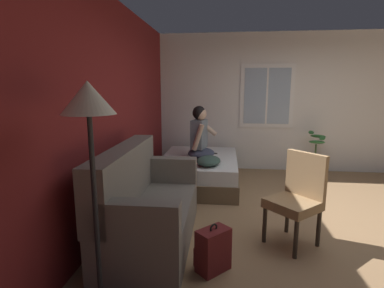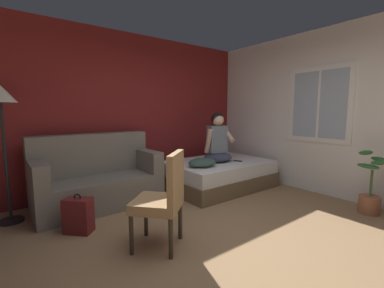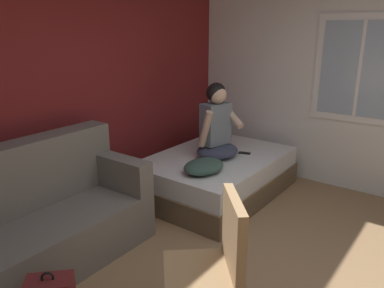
{
  "view_description": "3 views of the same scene",
  "coord_description": "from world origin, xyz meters",
  "px_view_note": "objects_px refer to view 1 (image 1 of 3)",
  "views": [
    {
      "loc": [
        -3.57,
        1.18,
        1.66
      ],
      "look_at": [
        0.72,
        1.68,
        0.84
      ],
      "focal_mm": 28.0,
      "sensor_mm": 36.0,
      "label": 1
    },
    {
      "loc": [
        -1.73,
        -1.72,
        1.38
      ],
      "look_at": [
        0.66,
        1.43,
        0.87
      ],
      "focal_mm": 24.0,
      "sensor_mm": 36.0,
      "label": 2
    },
    {
      "loc": [
        -2.13,
        -0.69,
        1.95
      ],
      "look_at": [
        0.66,
        1.43,
        0.85
      ],
      "focal_mm": 35.0,
      "sensor_mm": 36.0,
      "label": 3
    }
  ],
  "objects_px": {
    "floor_lamp": "(90,122)",
    "couch": "(146,207)",
    "backpack": "(213,250)",
    "cell_phone": "(213,154)",
    "bed": "(199,171)",
    "potted_plant": "(315,160)",
    "side_chair": "(297,195)",
    "throw_pillow": "(209,161)",
    "person_seated": "(200,137)"
  },
  "relations": [
    {
      "from": "floor_lamp",
      "to": "couch",
      "type": "bearing_deg",
      "value": -3.54
    },
    {
      "from": "backpack",
      "to": "cell_phone",
      "type": "relative_size",
      "value": 3.18
    },
    {
      "from": "bed",
      "to": "potted_plant",
      "type": "xyz_separation_m",
      "value": [
        0.79,
        -2.15,
        0.07
      ]
    },
    {
      "from": "bed",
      "to": "cell_phone",
      "type": "relative_size",
      "value": 12.86
    },
    {
      "from": "bed",
      "to": "couch",
      "type": "xyz_separation_m",
      "value": [
        -2.04,
        0.39,
        0.16
      ]
    },
    {
      "from": "side_chair",
      "to": "backpack",
      "type": "xyz_separation_m",
      "value": [
        -0.61,
        0.86,
        -0.34
      ]
    },
    {
      "from": "couch",
      "to": "throw_pillow",
      "type": "height_order",
      "value": "couch"
    },
    {
      "from": "throw_pillow",
      "to": "cell_phone",
      "type": "height_order",
      "value": "throw_pillow"
    },
    {
      "from": "backpack",
      "to": "bed",
      "type": "bearing_deg",
      "value": 7.97
    },
    {
      "from": "backpack",
      "to": "side_chair",
      "type": "bearing_deg",
      "value": -54.88
    },
    {
      "from": "cell_phone",
      "to": "floor_lamp",
      "type": "xyz_separation_m",
      "value": [
        -3.37,
        0.68,
        0.94
      ]
    },
    {
      "from": "bed",
      "to": "side_chair",
      "type": "height_order",
      "value": "side_chair"
    },
    {
      "from": "side_chair",
      "to": "floor_lamp",
      "type": "distance_m",
      "value": 2.25
    },
    {
      "from": "potted_plant",
      "to": "throw_pillow",
      "type": "bearing_deg",
      "value": 124.13
    },
    {
      "from": "floor_lamp",
      "to": "throw_pillow",
      "type": "bearing_deg",
      "value": -14.2
    },
    {
      "from": "side_chair",
      "to": "backpack",
      "type": "relative_size",
      "value": 2.14
    },
    {
      "from": "couch",
      "to": "floor_lamp",
      "type": "height_order",
      "value": "floor_lamp"
    },
    {
      "from": "side_chair",
      "to": "potted_plant",
      "type": "xyz_separation_m",
      "value": [
        2.67,
        -0.94,
        -0.23
      ]
    },
    {
      "from": "bed",
      "to": "couch",
      "type": "bearing_deg",
      "value": 169.17
    },
    {
      "from": "throw_pillow",
      "to": "couch",
      "type": "bearing_deg",
      "value": 158.82
    },
    {
      "from": "side_chair",
      "to": "person_seated",
      "type": "xyz_separation_m",
      "value": [
        1.84,
        1.19,
        0.3
      ]
    },
    {
      "from": "bed",
      "to": "floor_lamp",
      "type": "relative_size",
      "value": 1.09
    },
    {
      "from": "couch",
      "to": "bed",
      "type": "bearing_deg",
      "value": -10.83
    },
    {
      "from": "backpack",
      "to": "floor_lamp",
      "type": "relative_size",
      "value": 0.27
    },
    {
      "from": "couch",
      "to": "cell_phone",
      "type": "xyz_separation_m",
      "value": [
        2.31,
        -0.62,
        0.09
      ]
    },
    {
      "from": "side_chair",
      "to": "potted_plant",
      "type": "height_order",
      "value": "side_chair"
    },
    {
      "from": "backpack",
      "to": "potted_plant",
      "type": "distance_m",
      "value": 3.74
    },
    {
      "from": "cell_phone",
      "to": "potted_plant",
      "type": "height_order",
      "value": "potted_plant"
    },
    {
      "from": "couch",
      "to": "throw_pillow",
      "type": "distance_m",
      "value": 1.62
    },
    {
      "from": "person_seated",
      "to": "side_chair",
      "type": "bearing_deg",
      "value": -147.01
    },
    {
      "from": "floor_lamp",
      "to": "person_seated",
      "type": "bearing_deg",
      "value": -8.81
    },
    {
      "from": "backpack",
      "to": "cell_phone",
      "type": "bearing_deg",
      "value": 2.56
    },
    {
      "from": "side_chair",
      "to": "throw_pillow",
      "type": "relative_size",
      "value": 2.04
    },
    {
      "from": "bed",
      "to": "backpack",
      "type": "height_order",
      "value": "bed"
    },
    {
      "from": "person_seated",
      "to": "cell_phone",
      "type": "bearing_deg",
      "value": -33.37
    },
    {
      "from": "backpack",
      "to": "cell_phone",
      "type": "xyz_separation_m",
      "value": [
        2.76,
        0.12,
        0.29
      ]
    },
    {
      "from": "person_seated",
      "to": "potted_plant",
      "type": "bearing_deg",
      "value": -68.73
    },
    {
      "from": "backpack",
      "to": "person_seated",
      "type": "bearing_deg",
      "value": 7.69
    },
    {
      "from": "person_seated",
      "to": "backpack",
      "type": "height_order",
      "value": "person_seated"
    },
    {
      "from": "side_chair",
      "to": "backpack",
      "type": "height_order",
      "value": "side_chair"
    },
    {
      "from": "bed",
      "to": "backpack",
      "type": "relative_size",
      "value": 4.04
    },
    {
      "from": "bed",
      "to": "backpack",
      "type": "distance_m",
      "value": 2.51
    },
    {
      "from": "throw_pillow",
      "to": "floor_lamp",
      "type": "relative_size",
      "value": 0.28
    },
    {
      "from": "bed",
      "to": "cell_phone",
      "type": "distance_m",
      "value": 0.43
    },
    {
      "from": "person_seated",
      "to": "throw_pillow",
      "type": "xyz_separation_m",
      "value": [
        -0.5,
        -0.17,
        -0.29
      ]
    },
    {
      "from": "backpack",
      "to": "potted_plant",
      "type": "height_order",
      "value": "potted_plant"
    },
    {
      "from": "bed",
      "to": "person_seated",
      "type": "xyz_separation_m",
      "value": [
        -0.04,
        -0.02,
        0.6
      ]
    },
    {
      "from": "couch",
      "to": "person_seated",
      "type": "relative_size",
      "value": 1.96
    },
    {
      "from": "floor_lamp",
      "to": "bed",
      "type": "bearing_deg",
      "value": -8.37
    },
    {
      "from": "couch",
      "to": "floor_lamp",
      "type": "distance_m",
      "value": 1.48
    }
  ]
}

